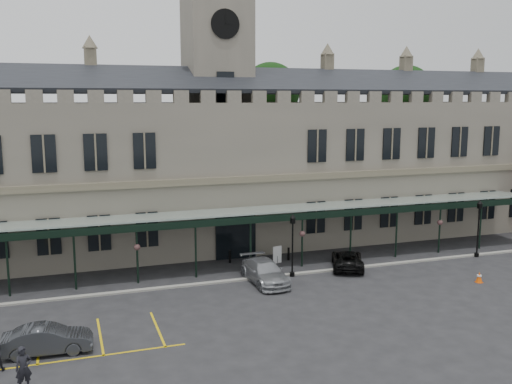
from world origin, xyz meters
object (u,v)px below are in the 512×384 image
object	(u,v)px
lamp_post_right	(479,223)
clock_tower	(217,89)
sign_board	(277,255)
car_left_b	(47,339)
station_building	(218,169)
traffic_cone	(479,277)
person_a	(24,368)
lamp_post_mid	(293,239)
car_taxi	(265,272)
car_van	(347,260)

from	to	relation	value
lamp_post_right	clock_tower	bearing A→B (deg)	149.23
clock_tower	sign_board	distance (m)	14.72
lamp_post_right	car_left_b	bearing A→B (deg)	-166.70
station_building	sign_board	distance (m)	9.69
traffic_cone	person_a	world-z (taller)	person_a
lamp_post_mid	car_left_b	bearing A→B (deg)	-154.82
car_left_b	lamp_post_mid	bearing A→B (deg)	-61.09
car_taxi	car_van	distance (m)	6.97
clock_tower	traffic_cone	bearing A→B (deg)	-49.21
clock_tower	car_van	size ratio (longest dim) A/B	5.31
lamp_post_mid	station_building	bearing A→B (deg)	102.80
lamp_post_mid	car_van	bearing A→B (deg)	6.34
car_taxi	person_a	world-z (taller)	person_a
sign_board	car_left_b	xyz separation A→B (m)	(-16.14, -10.88, 0.06)
traffic_cone	lamp_post_right	bearing A→B (deg)	51.58
car_left_b	car_taxi	xyz separation A→B (m)	(13.68, 6.80, 0.05)
sign_board	car_van	size ratio (longest dim) A/B	0.28
clock_tower	person_a	size ratio (longest dim) A/B	12.92
lamp_post_right	car_van	world-z (taller)	lamp_post_right
car_left_b	lamp_post_right	bearing A→B (deg)	-72.97
clock_tower	person_a	xyz separation A→B (m)	(-14.42, -21.68, -12.15)
car_van	station_building	bearing A→B (deg)	-31.10
traffic_cone	car_taxi	xyz separation A→B (m)	(-13.75, 4.63, 0.39)
lamp_post_mid	traffic_cone	size ratio (longest dim) A/B	6.03
clock_tower	lamp_post_mid	world-z (taller)	clock_tower
sign_board	car_left_b	distance (m)	19.46
sign_board	traffic_cone	bearing A→B (deg)	-52.76
person_a	car_taxi	bearing A→B (deg)	16.90
lamp_post_mid	car_taxi	distance (m)	3.05
lamp_post_mid	sign_board	xyz separation A→B (m)	(0.16, 3.38, -2.01)
sign_board	car_taxi	size ratio (longest dim) A/B	0.25
station_building	person_a	bearing A→B (deg)	-123.73
lamp_post_right	car_van	xyz separation A→B (m)	(-11.10, 0.54, -2.05)
car_van	car_left_b	bearing A→B (deg)	45.63
car_left_b	car_van	world-z (taller)	car_left_b
traffic_cone	person_a	distance (m)	28.86
lamp_post_mid	car_left_b	distance (m)	17.76
car_left_b	person_a	world-z (taller)	person_a
clock_tower	car_taxi	xyz separation A→B (m)	(0.13, -11.46, -12.35)
lamp_post_mid	car_van	xyz separation A→B (m)	(4.58, 0.51, -2.00)
sign_board	car_taxi	distance (m)	4.77
car_left_b	clock_tower	bearing A→B (deg)	-32.84
traffic_cone	car_left_b	bearing A→B (deg)	-175.48
car_van	lamp_post_mid	bearing A→B (deg)	30.66
car_taxi	lamp_post_right	bearing A→B (deg)	0.15
sign_board	car_left_b	world-z (taller)	car_left_b
station_building	car_left_b	world-z (taller)	station_building
lamp_post_mid	sign_board	world-z (taller)	lamp_post_mid
station_building	lamp_post_right	size ratio (longest dim) A/B	13.19
car_taxi	car_van	bearing A→B (deg)	8.04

